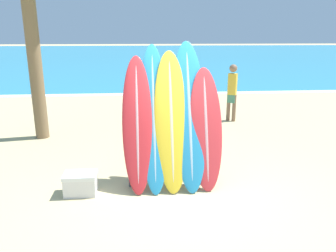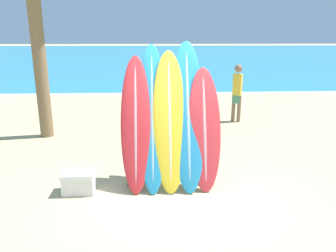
{
  "view_description": "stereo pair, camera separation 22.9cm",
  "coord_description": "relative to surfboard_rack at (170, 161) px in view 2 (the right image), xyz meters",
  "views": [
    {
      "loc": [
        -0.72,
        -4.83,
        2.54
      ],
      "look_at": [
        -0.21,
        1.16,
        0.84
      ],
      "focal_mm": 35.0,
      "sensor_mm": 36.0,
      "label": 1
    },
    {
      "loc": [
        -0.5,
        -4.84,
        2.54
      ],
      "look_at": [
        -0.21,
        1.16,
        0.84
      ],
      "focal_mm": 35.0,
      "sensor_mm": 36.0,
      "label": 2
    }
  ],
  "objects": [
    {
      "name": "ocean_water",
      "position": [
        0.21,
        38.18,
        -0.44
      ],
      "size": [
        120.0,
        60.0,
        0.01
      ],
      "color": "teal",
      "rests_on": "ground_plane"
    },
    {
      "name": "person_near_water",
      "position": [
        2.19,
        4.19,
        0.47
      ],
      "size": [
        0.29,
        0.26,
        1.69
      ],
      "rotation": [
        0.0,
        0.0,
        2.57
      ],
      "color": "#846047",
      "rests_on": "ground_plane"
    },
    {
      "name": "cooler_box",
      "position": [
        -1.52,
        -0.19,
        -0.26
      ],
      "size": [
        0.52,
        0.37,
        0.36
      ],
      "color": "silver",
      "rests_on": "ground_plane"
    },
    {
      "name": "surfboard_slot_4",
      "position": [
        0.58,
        0.04,
        0.55
      ],
      "size": [
        0.55,
        0.82,
        2.0
      ],
      "color": "red",
      "rests_on": "ground_plane"
    },
    {
      "name": "ground_plane",
      "position": [
        0.21,
        -0.36,
        -0.45
      ],
      "size": [
        160.0,
        160.0,
        0.0
      ],
      "primitive_type": "plane",
      "color": "tan"
    },
    {
      "name": "surfboard_slot_0",
      "position": [
        -0.58,
        0.08,
        0.65
      ],
      "size": [
        0.5,
        0.97,
        2.2
      ],
      "color": "red",
      "rests_on": "ground_plane"
    },
    {
      "name": "surfboard_rack",
      "position": [
        0.0,
        0.0,
        0.0
      ],
      "size": [
        1.5,
        0.04,
        0.82
      ],
      "color": "#47474C",
      "rests_on": "ground_plane"
    },
    {
      "name": "surfboard_slot_3",
      "position": [
        0.31,
        0.15,
        0.77
      ],
      "size": [
        0.58,
        1.13,
        2.43
      ],
      "color": "teal",
      "rests_on": "ground_plane"
    },
    {
      "name": "person_mid_beach",
      "position": [
        0.0,
        4.57,
        0.38
      ],
      "size": [
        0.26,
        0.25,
        1.52
      ],
      "rotation": [
        0.0,
        0.0,
        2.4
      ],
      "color": "beige",
      "rests_on": "ground_plane"
    },
    {
      "name": "surfboard_slot_1",
      "position": [
        -0.3,
        0.15,
        0.75
      ],
      "size": [
        0.48,
        1.12,
        2.38
      ],
      "color": "teal",
      "rests_on": "ground_plane"
    },
    {
      "name": "surfboard_slot_2",
      "position": [
        -0.0,
        0.1,
        0.69
      ],
      "size": [
        0.58,
        1.02,
        2.28
      ],
      "color": "yellow",
      "rests_on": "ground_plane"
    }
  ]
}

